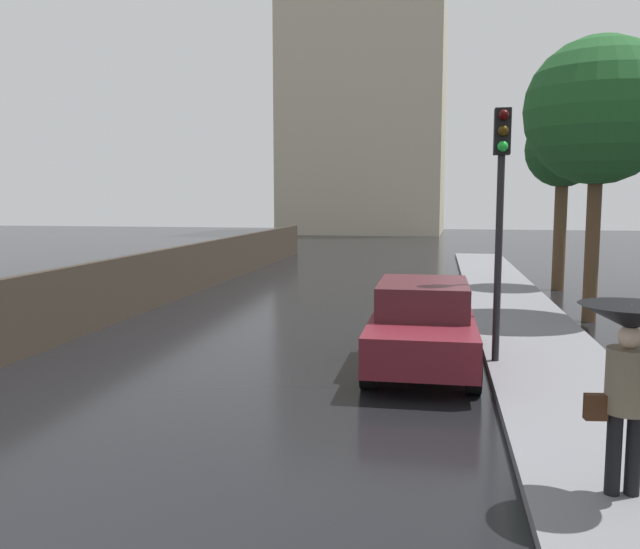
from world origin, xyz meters
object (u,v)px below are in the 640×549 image
street_tree_far (563,153)px  traffic_light (501,188)px  car_maroon_mid_road (423,324)px  street_tree_mid (599,112)px  pedestrian_with_umbrella_near (629,349)px

street_tree_far → traffic_light: bearing=-104.9°
car_maroon_mid_road → traffic_light: traffic_light is taller
traffic_light → street_tree_far: bearing=75.1°
street_tree_far → street_tree_mid: bearing=-92.4°
street_tree_far → car_maroon_mid_road: bearing=-110.9°
car_maroon_mid_road → street_tree_far: bearing=68.8°
car_maroon_mid_road → traffic_light: size_ratio=1.00×
car_maroon_mid_road → traffic_light: bearing=4.9°
car_maroon_mid_road → street_tree_mid: size_ratio=0.64×
street_tree_mid → street_tree_far: street_tree_mid is taller
street_tree_mid → street_tree_far: bearing=87.6°
car_maroon_mid_road → pedestrian_with_umbrella_near: 5.32m
traffic_light → street_tree_mid: bearing=62.4°
pedestrian_with_umbrella_near → street_tree_mid: size_ratio=0.27×
pedestrian_with_umbrella_near → traffic_light: size_ratio=0.42×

